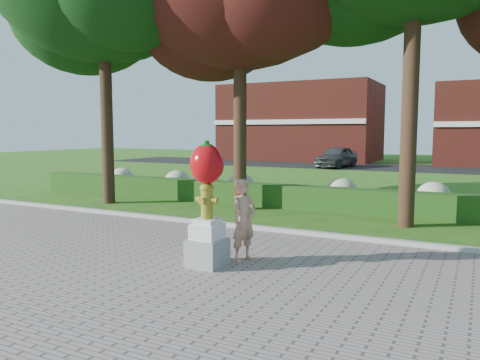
{
  "coord_description": "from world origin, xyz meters",
  "views": [
    {
      "loc": [
        5.3,
        -8.14,
        2.65
      ],
      "look_at": [
        0.58,
        1.0,
        1.59
      ],
      "focal_mm": 35.0,
      "sensor_mm": 36.0,
      "label": 1
    }
  ],
  "objects": [
    {
      "name": "curb",
      "position": [
        0.0,
        3.0,
        0.07
      ],
      "size": [
        40.0,
        0.18,
        0.15
      ],
      "primitive_type": "cube",
      "color": "#ADADA5",
      "rests_on": "ground"
    },
    {
      "name": "hydrangea_row",
      "position": [
        0.57,
        8.0,
        0.55
      ],
      "size": [
        20.1,
        1.1,
        0.99
      ],
      "color": "#B3B98D",
      "rests_on": "ground"
    },
    {
      "name": "street",
      "position": [
        0.0,
        28.0,
        0.01
      ],
      "size": [
        50.0,
        8.0,
        0.02
      ],
      "primitive_type": "cube",
      "color": "black",
      "rests_on": "ground"
    },
    {
      "name": "ground",
      "position": [
        0.0,
        0.0,
        0.0
      ],
      "size": [
        100.0,
        100.0,
        0.0
      ],
      "primitive_type": "plane",
      "color": "#295916",
      "rests_on": "ground"
    },
    {
      "name": "hydrant_sculpture",
      "position": [
        0.64,
        -0.5,
        1.33
      ],
      "size": [
        0.71,
        0.68,
        2.44
      ],
      "rotation": [
        0.0,
        0.0,
        -0.03
      ],
      "color": "gray",
      "rests_on": "walkway"
    },
    {
      "name": "walkway",
      "position": [
        0.0,
        -4.0,
        0.02
      ],
      "size": [
        40.0,
        14.0,
        0.04
      ],
      "primitive_type": "cube",
      "color": "gray",
      "rests_on": "ground"
    },
    {
      "name": "lawn_hedge",
      "position": [
        0.0,
        7.0,
        0.4
      ],
      "size": [
        24.0,
        0.7,
        0.8
      ],
      "primitive_type": "cube",
      "color": "#234A15",
      "rests_on": "ground"
    },
    {
      "name": "building_left",
      "position": [
        -10.0,
        34.0,
        3.5
      ],
      "size": [
        14.0,
        8.0,
        7.0
      ],
      "primitive_type": "cube",
      "color": "maroon",
      "rests_on": "ground"
    },
    {
      "name": "woman",
      "position": [
        1.12,
        0.13,
        0.88
      ],
      "size": [
        0.55,
        0.7,
        1.67
      ],
      "primitive_type": "imported",
      "rotation": [
        0.0,
        0.0,
        1.29
      ],
      "color": "tan",
      "rests_on": "walkway"
    },
    {
      "name": "parked_car",
      "position": [
        -4.22,
        25.91,
        0.81
      ],
      "size": [
        2.44,
        4.83,
        1.58
      ],
      "primitive_type": "imported",
      "rotation": [
        0.0,
        0.0,
        -0.13
      ],
      "color": "#383B3F",
      "rests_on": "street"
    }
  ]
}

